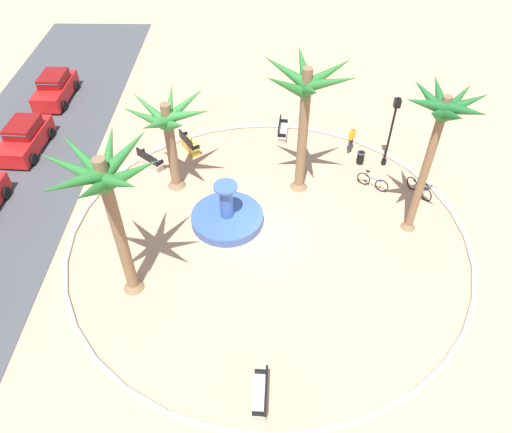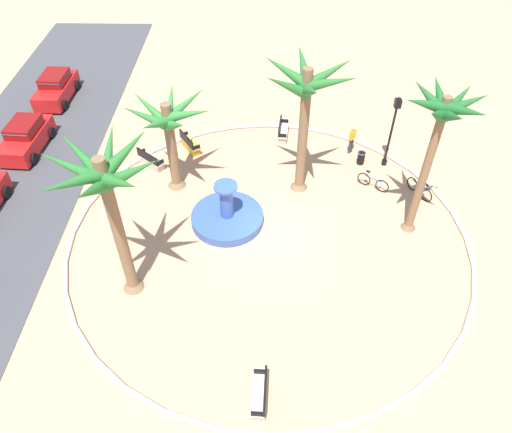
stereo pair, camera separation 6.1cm
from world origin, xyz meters
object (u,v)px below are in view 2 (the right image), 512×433
(palm_tree_near_fountain, at_px, (169,125))
(palm_tree_mid_plaza, at_px, (441,123))
(bench_east, at_px, (190,145))
(parked_car_third, at_px, (26,138))
(palm_tree_by_curb, at_px, (106,189))
(parked_car_rightmost, at_px, (56,88))
(bench_north, at_px, (151,161))
(bicycle_by_lamppost, at_px, (419,189))
(bench_west, at_px, (260,396))
(lamppost, at_px, (392,127))
(fountain, at_px, (227,217))
(bicycle_red_frame, at_px, (373,182))
(palm_tree_far_side, at_px, (306,99))
(bench_southeast, at_px, (283,132))
(trash_bin, at_px, (361,158))
(person_cyclist_helmet, at_px, (352,138))

(palm_tree_near_fountain, xyz_separation_m, palm_tree_mid_plaza, (-2.90, -11.33, 2.12))
(bench_east, xyz_separation_m, parked_car_third, (-0.11, 9.09, 0.43))
(palm_tree_by_curb, height_order, parked_car_rightmost, palm_tree_by_curb)
(bench_north, height_order, bicycle_by_lamppost, bench_north)
(bench_west, bearing_deg, bicycle_by_lamppost, -35.72)
(lamppost, bearing_deg, fountain, 119.22)
(lamppost, bearing_deg, bicycle_red_frame, 154.15)
(palm_tree_far_side, distance_m, bench_west, 12.57)
(fountain, xyz_separation_m, bench_southeast, (7.10, -2.78, 0.03))
(palm_tree_far_side, bearing_deg, bench_southeast, 9.69)
(bench_west, relative_size, bench_southeast, 0.99)
(bench_north, relative_size, bicycle_by_lamppost, 1.03)
(lamppost, bearing_deg, bench_north, 91.97)
(palm_tree_mid_plaza, height_order, bench_east, palm_tree_mid_plaza)
(parked_car_rightmost, bearing_deg, bench_north, -133.76)
(bench_east, relative_size, bicycle_red_frame, 1.10)
(bench_north, relative_size, parked_car_third, 0.38)
(bench_east, height_order, bench_southeast, same)
(bench_southeast, xyz_separation_m, bicycle_red_frame, (-4.47, -4.51, 0.04))
(palm_tree_far_side, xyz_separation_m, bicycle_red_frame, (-0.02, -3.75, -4.72))
(palm_tree_by_curb, xyz_separation_m, palm_tree_mid_plaza, (3.74, -12.28, 0.39))
(palm_tree_near_fountain, distance_m, bicycle_by_lamppost, 12.74)
(palm_tree_near_fountain, distance_m, bicycle_red_frame, 10.57)
(bench_west, height_order, trash_bin, bench_west)
(lamppost, bearing_deg, parked_car_third, 87.06)
(palm_tree_by_curb, height_order, bicycle_red_frame, palm_tree_by_curb)
(bench_east, xyz_separation_m, parked_car_rightmost, (5.36, 9.15, 0.43))
(palm_tree_far_side, relative_size, parked_car_third, 1.67)
(palm_tree_by_curb, relative_size, parked_car_third, 1.71)
(parked_car_third, bearing_deg, palm_tree_near_fountain, -108.72)
(palm_tree_by_curb, bearing_deg, trash_bin, -50.89)
(lamppost, height_order, parked_car_third, lamppost)
(palm_tree_mid_plaza, relative_size, palm_tree_far_side, 1.05)
(person_cyclist_helmet, bearing_deg, lamppost, -121.32)
(palm_tree_near_fountain, height_order, palm_tree_mid_plaza, palm_tree_mid_plaza)
(palm_tree_by_curb, relative_size, bench_southeast, 4.26)
(palm_tree_by_curb, xyz_separation_m, bench_north, (8.17, 0.66, -5.06))
(palm_tree_mid_plaza, relative_size, bicycle_red_frame, 4.90)
(lamppost, bearing_deg, palm_tree_by_curb, 125.74)
(bench_southeast, relative_size, parked_car_rightmost, 0.41)
(trash_bin, bearing_deg, palm_tree_mid_plaza, -161.93)
(trash_bin, xyz_separation_m, person_cyclist_helmet, (0.98, 0.45, 0.57))
(bicycle_red_frame, distance_m, parked_car_third, 19.07)
(palm_tree_near_fountain, distance_m, bench_southeast, 7.84)
(palm_tree_near_fountain, bearing_deg, parked_car_third, 71.28)
(fountain, distance_m, parked_car_rightmost, 16.06)
(trash_bin, distance_m, bicycle_red_frame, 2.08)
(bicycle_red_frame, xyz_separation_m, person_cyclist_helmet, (3.03, 0.77, 0.57))
(bench_east, distance_m, bicycle_red_frame, 10.22)
(bench_east, bearing_deg, bench_west, -164.23)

